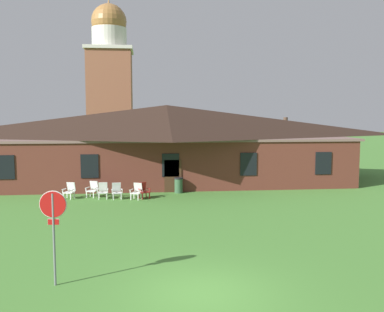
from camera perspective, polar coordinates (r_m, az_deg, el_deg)
The scene contains 12 objects.
ground_plane at distance 12.64m, azimuth 1.39°, elevation -17.89°, with size 200.00×200.00×0.00m, color #477F33.
brick_building at distance 32.30m, azimuth -3.39°, elevation 1.85°, with size 26.50×10.40×5.69m.
dome_tower at distance 49.40m, azimuth -10.86°, elevation 9.22°, with size 5.18×5.18×18.01m.
stop_sign at distance 13.19m, azimuth -18.01°, elevation -7.92°, with size 0.80×0.13×2.83m.
lawn_chair_by_porch at distance 26.57m, azimuth -15.99°, elevation -4.41°, with size 0.75×0.81×0.96m.
lawn_chair_near_door at distance 26.72m, azimuth -13.10°, elevation -4.28°, with size 0.78×0.83×0.96m.
lawn_chair_left_end at distance 26.07m, azimuth -11.80°, elevation -4.50°, with size 0.66×0.69×0.96m.
lawn_chair_middle at distance 25.81m, azimuth -10.01°, elevation -4.57°, with size 0.71×0.74×0.96m.
lawn_chair_right_end at distance 25.57m, azimuth -7.36°, elevation -4.62°, with size 0.79×0.83×0.96m.
lawn_chair_far_side at distance 25.79m, azimuth -6.51°, elevation -4.52°, with size 0.81×0.85×0.96m.
bare_tree_beside_building at distance 37.04m, azimuth 12.38°, elevation 1.61°, with size 1.56×1.84×4.74m.
trash_bin at distance 27.36m, azimuth -1.80°, elevation -3.91°, with size 0.56×0.56×0.98m.
Camera 1 is at (-1.52, -11.49, 5.06)m, focal length 39.99 mm.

